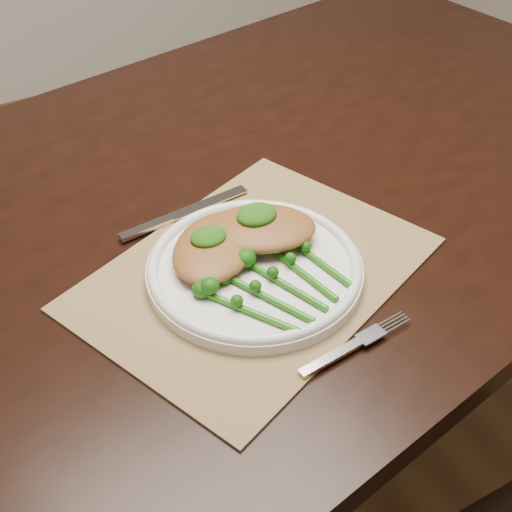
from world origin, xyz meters
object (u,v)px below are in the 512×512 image
placemat (254,273)px  broccolini_bundle (285,284)px  chicken_fillet_left (215,247)px  dinner_plate (255,268)px  dining_table (248,355)px

placemat → broccolini_bundle: 0.06m
chicken_fillet_left → broccolini_bundle: chicken_fillet_left is taller
dinner_plate → chicken_fillet_left: size_ratio=1.88×
dining_table → chicken_fillet_left: (-0.12, -0.14, 0.41)m
dinner_plate → broccolini_bundle: bearing=-76.8°
dining_table → broccolini_bundle: broccolini_bundle is taller
dinner_plate → broccolini_bundle: size_ratio=1.34×
dining_table → dinner_plate: size_ratio=6.44×
dinner_plate → chicken_fillet_left: (-0.03, 0.04, 0.02)m
dinner_plate → chicken_fillet_left: bearing=128.3°
dining_table → dinner_plate: (-0.09, -0.18, 0.39)m
dining_table → placemat: bearing=-126.3°
dining_table → chicken_fillet_left: 0.45m
placemat → broccolini_bundle: bearing=-102.0°
chicken_fillet_left → broccolini_bundle: (0.04, -0.09, -0.01)m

